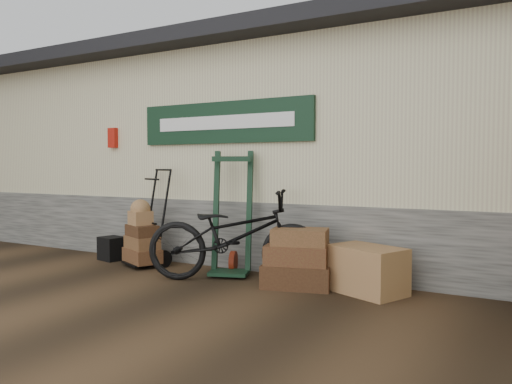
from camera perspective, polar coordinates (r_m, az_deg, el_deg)
ground at (r=5.86m, az=-6.38°, el=-10.58°), size 80.00×80.00×0.00m
station_building at (r=8.09m, az=4.90°, el=4.70°), size 14.40×4.10×3.20m
porter_trolley at (r=7.03m, az=-11.78°, el=-2.72°), size 0.83×0.75×1.36m
green_barrow at (r=6.30m, az=-2.80°, el=-2.41°), size 0.69×0.64×1.56m
suitcase_stack at (r=5.70m, az=4.72°, el=-7.46°), size 0.86×0.66×0.68m
wicker_hamper at (r=5.57m, az=12.57°, el=-8.68°), size 0.91×0.77×0.50m
black_trunk at (r=7.62m, az=-16.15°, el=-6.21°), size 0.39×0.36×0.34m
bicycle at (r=5.90m, az=-2.56°, el=-4.44°), size 1.41×2.22×1.22m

